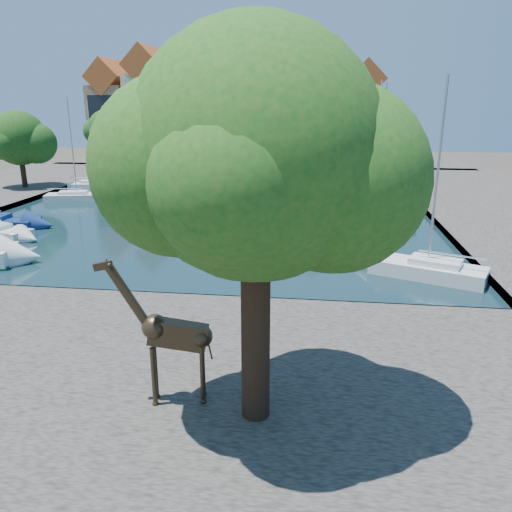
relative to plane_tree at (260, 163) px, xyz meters
The scene contains 28 objects.
ground 14.07m from the plane_tree, 130.22° to the left, with size 160.00×160.00×0.00m, color #38332B.
water_basin 34.72m from the plane_tree, 102.99° to the left, with size 38.00×50.00×0.08m, color black.
near_quay 10.82m from the plane_tree, 165.24° to the left, with size 50.00×14.00×0.50m, color #554F4A.
far_quay 65.87m from the plane_tree, 96.68° to the left, with size 60.00×16.00×0.50m, color #554F4A.
right_quay 38.04m from the plane_tree, 62.22° to the left, with size 14.00×52.00×0.50m, color #554F4A.
plane_tree is the anchor object (origin of this frame).
townhouse_west_end 71.84m from the plane_tree, 115.22° to the left, with size 5.44×9.18×14.93m.
townhouse_west_mid 69.50m from the plane_tree, 110.74° to the left, with size 5.94×9.18×16.79m.
townhouse_west_inner 67.47m from the plane_tree, 105.57° to the left, with size 6.43×9.18×15.15m.
townhouse_center 66.03m from the plane_tree, 100.13° to the left, with size 5.44×9.18×16.93m.
townhouse_east_inner 65.24m from the plane_tree, 94.94° to the left, with size 5.94×9.18×15.79m.
townhouse_east_mid 65.00m from the plane_tree, 89.22° to the left, with size 6.43×9.18×16.65m.
townhouse_east_end 65.41m from the plane_tree, 83.52° to the left, with size 5.44×9.18×14.43m.
far_tree_far_west 66.46m from the plane_tree, 116.38° to the left, with size 7.28×5.60×7.68m.
far_tree_west 63.33m from the plane_tree, 109.89° to the left, with size 6.76×5.20×7.36m.
far_tree_mid_west 61.06m from the plane_tree, 102.79° to the left, with size 7.80×6.00×8.00m.
far_tree_mid_east 59.81m from the plane_tree, 95.30° to the left, with size 7.02×5.40×7.52m.
far_tree_east 59.60m from the plane_tree, 87.60° to the left, with size 7.54×5.80×7.84m.
far_tree_far_east 60.47m from the plane_tree, 80.01° to the left, with size 6.76×5.20×7.36m.
side_tree_left_far 47.38m from the plane_tree, 128.58° to the left, with size 7.28×5.60×7.88m.
giraffe_statue 5.66m from the plane_tree, behind, with size 3.11×0.95×4.46m.
sailboat_left_c 39.85m from the plane_tree, 123.52° to the left, with size 6.13×3.31×9.49m.
sailboat_left_d 45.42m from the plane_tree, 120.27° to the left, with size 5.59×2.90×9.36m.
sailboat_left_e 56.96m from the plane_tree, 110.31° to the left, with size 5.51×3.55×8.41m.
sailboat_right_a 17.31m from the plane_tree, 62.21° to the left, with size 6.25×4.24×10.31m.
sailboat_right_b 26.92m from the plane_tree, 76.97° to the left, with size 5.85×3.23×10.40m.
sailboat_right_c 33.73m from the plane_tree, 79.03° to the left, with size 6.44×3.83×10.80m.
sailboat_right_d 50.18m from the plane_tree, 84.94° to the left, with size 6.21×4.12×9.45m.
Camera 1 is at (9.09, -21.29, 9.08)m, focal length 35.00 mm.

